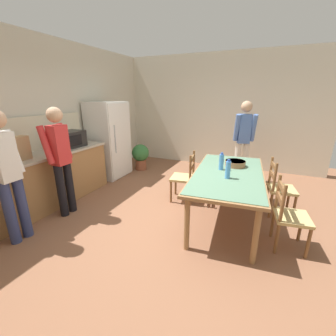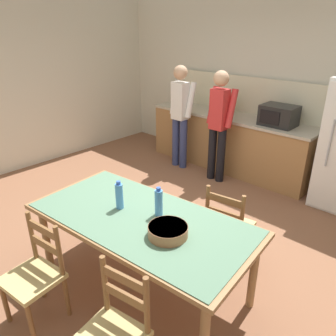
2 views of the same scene
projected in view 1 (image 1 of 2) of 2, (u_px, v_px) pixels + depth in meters
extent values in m
plane|color=brown|center=(173.00, 220.00, 3.52)|extent=(8.32, 8.32, 0.00)
cube|color=beige|center=(39.00, 119.00, 4.10)|extent=(6.52, 0.12, 2.90)
cube|color=beige|center=(221.00, 112.00, 5.91)|extent=(0.12, 5.20, 2.90)
cube|color=#9E7042|center=(34.00, 186.00, 3.71)|extent=(2.87, 0.62, 0.89)
cube|color=#B2A893|center=(29.00, 159.00, 3.56)|extent=(2.91, 0.66, 0.04)
cube|color=beige|center=(12.00, 137.00, 3.58)|extent=(2.87, 0.03, 0.60)
cube|color=white|center=(109.00, 140.00, 5.27)|extent=(0.80, 0.68, 1.74)
cube|color=white|center=(121.00, 141.00, 5.13)|extent=(0.77, 0.02, 1.67)
cylinder|color=#A5AAB2|center=(115.00, 139.00, 4.88)|extent=(0.02, 0.02, 0.61)
cube|color=black|center=(70.00, 139.00, 4.23)|extent=(0.50, 0.38, 0.30)
cube|color=black|center=(75.00, 140.00, 4.11)|extent=(0.30, 0.01, 0.19)
cube|color=tan|center=(20.00, 148.00, 3.38)|extent=(0.24, 0.16, 0.36)
cylinder|color=olive|center=(256.00, 236.00, 2.52)|extent=(0.07, 0.07, 0.73)
cylinder|color=olive|center=(252.00, 180.00, 4.18)|extent=(0.07, 0.07, 0.73)
cylinder|color=olive|center=(187.00, 224.00, 2.77)|extent=(0.07, 0.07, 0.73)
cylinder|color=olive|center=(210.00, 176.00, 4.42)|extent=(0.07, 0.07, 0.73)
cube|color=olive|center=(228.00, 174.00, 3.35)|extent=(2.12, 1.18, 0.04)
cube|color=#567A60|center=(229.00, 173.00, 3.35)|extent=(2.03, 1.14, 0.01)
cylinder|color=#4C8ED6|center=(228.00, 170.00, 3.08)|extent=(0.07, 0.07, 0.24)
cylinder|color=#2D51B2|center=(229.00, 160.00, 3.04)|extent=(0.04, 0.04, 0.03)
cylinder|color=#4C8ED6|center=(221.00, 162.00, 3.44)|extent=(0.07, 0.07, 0.24)
cylinder|color=#2D51B2|center=(222.00, 154.00, 3.39)|extent=(0.04, 0.04, 0.03)
cylinder|color=#9E6642|center=(235.00, 163.00, 3.63)|extent=(0.32, 0.32, 0.09)
cylinder|color=#9E6642|center=(235.00, 161.00, 3.62)|extent=(0.31, 0.31, 0.02)
cylinder|color=brown|center=(176.00, 185.00, 4.39)|extent=(0.04, 0.04, 0.41)
cylinder|color=brown|center=(171.00, 192.00, 4.06)|extent=(0.04, 0.04, 0.41)
cylinder|color=brown|center=(193.00, 186.00, 4.31)|extent=(0.04, 0.04, 0.41)
cylinder|color=brown|center=(189.00, 194.00, 3.98)|extent=(0.04, 0.04, 0.41)
cube|color=tan|center=(182.00, 178.00, 4.12)|extent=(0.47, 0.46, 0.04)
cylinder|color=brown|center=(194.00, 163.00, 4.16)|extent=(0.04, 0.04, 0.46)
cylinder|color=brown|center=(190.00, 169.00, 3.83)|extent=(0.04, 0.04, 0.46)
cube|color=brown|center=(192.00, 159.00, 3.96)|extent=(0.36, 0.08, 0.07)
cube|color=brown|center=(192.00, 167.00, 4.00)|extent=(0.36, 0.08, 0.07)
cylinder|color=brown|center=(308.00, 244.00, 2.65)|extent=(0.04, 0.04, 0.41)
cylinder|color=brown|center=(300.00, 227.00, 2.97)|extent=(0.04, 0.04, 0.41)
cylinder|color=brown|center=(277.00, 239.00, 2.74)|extent=(0.04, 0.04, 0.41)
cylinder|color=brown|center=(273.00, 223.00, 3.07)|extent=(0.04, 0.04, 0.41)
cube|color=tan|center=(292.00, 217.00, 2.79)|extent=(0.47, 0.45, 0.04)
cylinder|color=brown|center=(283.00, 204.00, 2.59)|extent=(0.04, 0.04, 0.46)
cylinder|color=brown|center=(278.00, 191.00, 2.92)|extent=(0.04, 0.04, 0.46)
cube|color=brown|center=(282.00, 188.00, 2.72)|extent=(0.36, 0.07, 0.07)
cube|color=brown|center=(280.00, 199.00, 2.76)|extent=(0.36, 0.07, 0.07)
cylinder|color=brown|center=(294.00, 208.00, 3.48)|extent=(0.04, 0.04, 0.41)
cylinder|color=brown|center=(288.00, 198.00, 3.81)|extent=(0.04, 0.04, 0.41)
cylinder|color=brown|center=(271.00, 206.00, 3.56)|extent=(0.04, 0.04, 0.41)
cylinder|color=brown|center=(267.00, 196.00, 3.89)|extent=(0.04, 0.04, 0.41)
cube|color=tan|center=(282.00, 189.00, 3.61)|extent=(0.48, 0.47, 0.04)
cylinder|color=brown|center=(275.00, 178.00, 3.41)|extent=(0.04, 0.04, 0.46)
cylinder|color=brown|center=(271.00, 170.00, 3.74)|extent=(0.04, 0.04, 0.46)
cube|color=brown|center=(274.00, 166.00, 3.53)|extent=(0.36, 0.08, 0.07)
cube|color=brown|center=(273.00, 175.00, 3.58)|extent=(0.36, 0.08, 0.07)
cylinder|color=navy|center=(10.00, 214.00, 2.88)|extent=(0.13, 0.13, 0.85)
cylinder|color=navy|center=(23.00, 208.00, 3.02)|extent=(0.13, 0.13, 0.85)
cube|color=white|center=(4.00, 157.00, 2.72)|extent=(0.24, 0.20, 0.61)
cylinder|color=white|center=(14.00, 151.00, 2.89)|extent=(0.10, 0.23, 0.58)
cylinder|color=black|center=(61.00, 191.00, 3.55)|extent=(0.13, 0.13, 0.85)
cylinder|color=black|center=(70.00, 187.00, 3.70)|extent=(0.13, 0.13, 0.85)
cube|color=red|center=(59.00, 145.00, 3.40)|extent=(0.24, 0.19, 0.60)
sphere|color=tan|center=(54.00, 115.00, 3.26)|extent=(0.23, 0.23, 0.23)
cylinder|color=red|center=(46.00, 145.00, 3.27)|extent=(0.10, 0.23, 0.57)
cylinder|color=red|center=(64.00, 141.00, 3.57)|extent=(0.10, 0.23, 0.57)
cylinder|color=silver|center=(245.00, 162.00, 5.07)|extent=(0.13, 0.13, 0.87)
cylinder|color=silver|center=(237.00, 162.00, 5.09)|extent=(0.13, 0.13, 0.87)
cube|color=#5175BC|center=(244.00, 129.00, 4.85)|extent=(0.26, 0.29, 0.62)
sphere|color=tan|center=(247.00, 107.00, 4.70)|extent=(0.23, 0.23, 0.23)
cylinder|color=#5175BC|center=(254.00, 128.00, 4.75)|extent=(0.25, 0.16, 0.59)
cylinder|color=#5175BC|center=(237.00, 128.00, 4.79)|extent=(0.25, 0.16, 0.59)
cylinder|color=brown|center=(141.00, 164.00, 5.92)|extent=(0.28, 0.28, 0.26)
sphere|color=#337038|center=(140.00, 153.00, 5.82)|extent=(0.44, 0.44, 0.44)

